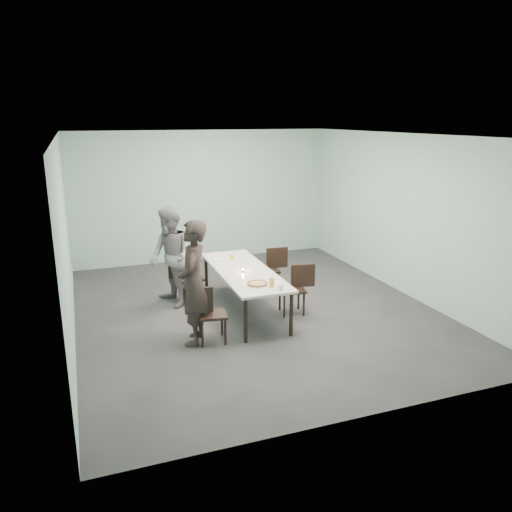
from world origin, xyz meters
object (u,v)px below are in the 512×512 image
object	(u,v)px
table	(244,273)
amber_tumbler	(232,257)
chair_far_left	(186,275)
pizza	(257,284)
water_tumbler	(281,287)
side_plate	(265,278)
chair_near_left	(207,311)
diner_near	(193,283)
diner_far	(171,257)
chair_far_right	(271,266)
tealight	(243,271)
beer_glass	(272,282)
chair_near_right	(296,285)

from	to	relation	value
table	amber_tumbler	xyz separation A→B (m)	(0.01, 0.72, 0.10)
chair_far_left	pizza	xyz separation A→B (m)	(0.78, -1.64, 0.27)
chair_far_left	water_tumbler	world-z (taller)	chair_far_left
table	side_plate	xyz separation A→B (m)	(0.18, -0.55, 0.06)
chair_near_left	diner_near	bearing A→B (deg)	168.39
table	diner_far	xyz separation A→B (m)	(-1.12, 0.73, 0.20)
diner_far	chair_near_left	bearing A→B (deg)	-7.80
chair_far_left	diner_near	distance (m)	1.81
side_plate	water_tumbler	size ratio (longest dim) A/B	2.00
chair_far_left	amber_tumbler	distance (m)	0.90
amber_tumbler	chair_far_right	bearing A→B (deg)	5.00
chair_near_left	chair_far_right	world-z (taller)	same
chair_far_right	chair_near_left	bearing A→B (deg)	51.58
chair_near_left	side_plate	xyz separation A→B (m)	(1.10, 0.43, 0.25)
table	chair_far_left	world-z (taller)	chair_far_left
chair_near_left	side_plate	distance (m)	1.21
tealight	diner_far	bearing A→B (deg)	142.05
beer_glass	amber_tumbler	world-z (taller)	beer_glass
pizza	tealight	world-z (taller)	tealight
diner_far	tealight	size ratio (longest dim) A/B	31.84
beer_glass	amber_tumbler	size ratio (longest dim) A/B	1.88
chair_near_right	side_plate	size ratio (longest dim) A/B	4.83
chair_far_left	chair_near_right	bearing A→B (deg)	-37.99
tealight	amber_tumbler	size ratio (longest dim) A/B	0.70
chair_far_left	table	bearing A→B (deg)	-46.34
chair_far_left	water_tumbler	bearing A→B (deg)	-64.27
table	water_tumbler	size ratio (longest dim) A/B	29.01
pizza	chair_near_left	bearing A→B (deg)	-169.21
table	chair_near_right	world-z (taller)	chair_near_right
chair_near_left	chair_near_right	world-z (taller)	same
pizza	diner_near	bearing A→B (deg)	-174.35
chair_far_right	diner_far	size ratio (longest dim) A/B	0.49
side_plate	water_tumbler	world-z (taller)	water_tumbler
chair_far_left	amber_tumbler	size ratio (longest dim) A/B	10.88
chair_near_right	table	bearing A→B (deg)	-15.96
diner_far	side_plate	bearing A→B (deg)	30.90
beer_glass	water_tumbler	bearing A→B (deg)	-65.39
chair_near_left	diner_near	world-z (taller)	diner_near
chair_far_right	side_plate	bearing A→B (deg)	70.22
water_tumbler	tealight	distance (m)	1.09
chair_near_right	water_tumbler	size ratio (longest dim) A/B	9.67
chair_near_left	tealight	world-z (taller)	chair_near_left
chair_near_right	diner_far	distance (m)	2.27
chair_far_left	tealight	size ratio (longest dim) A/B	15.54
chair_far_left	tealight	distance (m)	1.24
table	pizza	size ratio (longest dim) A/B	7.68
table	diner_far	world-z (taller)	diner_far
chair_near_left	chair_near_right	xyz separation A→B (m)	(1.74, 0.59, 0.00)
pizza	chair_far_left	bearing A→B (deg)	115.44
chair_near_left	chair_far_left	world-z (taller)	same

